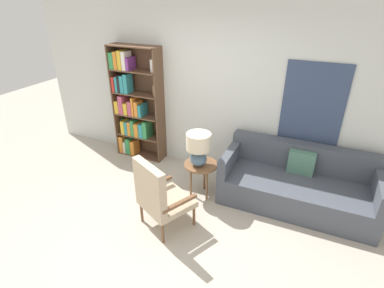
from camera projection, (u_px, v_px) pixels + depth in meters
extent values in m
plane|color=#B2A899|center=(146.00, 241.00, 3.67)|extent=(14.00, 14.00, 0.00)
cube|color=silver|center=(209.00, 90.00, 4.71)|extent=(6.40, 0.06, 2.70)
cube|color=#334260|center=(313.00, 104.00, 4.12)|extent=(0.82, 0.02, 1.15)
cube|color=brown|center=(118.00, 101.00, 5.33)|extent=(0.02, 0.30, 1.98)
cube|color=brown|center=(160.00, 108.00, 5.02)|extent=(0.02, 0.30, 1.98)
cube|color=brown|center=(133.00, 46.00, 4.73)|extent=(0.89, 0.30, 0.02)
cube|color=brown|center=(142.00, 154.00, 5.62)|extent=(0.89, 0.30, 0.02)
cube|color=brown|center=(143.00, 102.00, 5.29)|extent=(0.89, 0.01, 1.98)
cube|color=brown|center=(141.00, 135.00, 5.44)|extent=(0.89, 0.30, 0.02)
cube|color=orange|center=(123.00, 143.00, 5.64)|extent=(0.08, 0.18, 0.32)
cube|color=silver|center=(127.00, 146.00, 5.65)|extent=(0.04, 0.21, 0.22)
cube|color=#338C4C|center=(131.00, 145.00, 5.61)|extent=(0.09, 0.23, 0.30)
cube|color=orange|center=(135.00, 147.00, 5.57)|extent=(0.08, 0.20, 0.27)
cube|color=brown|center=(139.00, 115.00, 5.26)|extent=(0.89, 0.30, 0.02)
cylinder|color=#194723|center=(123.00, 125.00, 5.51)|extent=(0.06, 0.06, 0.26)
cube|color=gold|center=(125.00, 126.00, 5.45)|extent=(0.07, 0.19, 0.25)
cube|color=teal|center=(129.00, 127.00, 5.45)|extent=(0.05, 0.25, 0.25)
cube|color=orange|center=(132.00, 127.00, 5.41)|extent=(0.06, 0.21, 0.26)
cube|color=#338C4C|center=(135.00, 127.00, 5.37)|extent=(0.06, 0.20, 0.29)
cube|color=orange|center=(139.00, 129.00, 5.36)|extent=(0.09, 0.21, 0.25)
cube|color=teal|center=(144.00, 130.00, 5.32)|extent=(0.08, 0.22, 0.26)
cube|color=#338C4C|center=(148.00, 129.00, 5.29)|extent=(0.08, 0.24, 0.31)
cube|color=brown|center=(137.00, 94.00, 5.08)|extent=(0.89, 0.30, 0.02)
cube|color=gold|center=(120.00, 106.00, 5.33)|extent=(0.08, 0.25, 0.22)
cube|color=#B24C6B|center=(124.00, 104.00, 5.26)|extent=(0.09, 0.22, 0.33)
cube|color=gold|center=(129.00, 108.00, 5.27)|extent=(0.08, 0.25, 0.21)
cube|color=#B24C6B|center=(133.00, 107.00, 5.22)|extent=(0.07, 0.24, 0.25)
cube|color=orange|center=(136.00, 106.00, 5.18)|extent=(0.04, 0.25, 0.33)
cube|color=orange|center=(139.00, 108.00, 5.15)|extent=(0.07, 0.20, 0.26)
cube|color=teal|center=(143.00, 110.00, 5.16)|extent=(0.06, 0.24, 0.21)
cylinder|color=#334C6B|center=(157.00, 113.00, 5.09)|extent=(0.07, 0.07, 0.16)
cube|color=brown|center=(135.00, 70.00, 4.91)|extent=(0.89, 0.30, 0.02)
cube|color=red|center=(116.00, 84.00, 5.12)|extent=(0.05, 0.17, 0.26)
cube|color=teal|center=(120.00, 84.00, 5.12)|extent=(0.05, 0.23, 0.26)
cube|color=black|center=(121.00, 85.00, 5.08)|extent=(0.04, 0.17, 0.25)
cube|color=teal|center=(125.00, 83.00, 5.08)|extent=(0.07, 0.25, 0.29)
cube|color=teal|center=(128.00, 83.00, 5.02)|extent=(0.07, 0.19, 0.32)
cylinder|color=#8C6B4C|center=(155.00, 91.00, 4.91)|extent=(0.09, 0.09, 0.17)
cube|color=#338C4C|center=(115.00, 60.00, 4.95)|extent=(0.09, 0.23, 0.27)
cube|color=orange|center=(119.00, 60.00, 4.92)|extent=(0.07, 0.23, 0.29)
cube|color=gold|center=(123.00, 60.00, 4.89)|extent=(0.07, 0.23, 0.31)
cube|color=silver|center=(126.00, 60.00, 4.85)|extent=(0.07, 0.20, 0.30)
cube|color=#7A338C|center=(131.00, 64.00, 4.86)|extent=(0.05, 0.24, 0.20)
cylinder|color=white|center=(153.00, 66.00, 4.73)|extent=(0.11, 0.11, 0.20)
cylinder|color=brown|center=(194.00, 216.00, 3.86)|extent=(0.04, 0.04, 0.30)
cylinder|color=brown|center=(172.00, 198.00, 4.20)|extent=(0.04, 0.04, 0.30)
cylinder|color=brown|center=(163.00, 233.00, 3.59)|extent=(0.04, 0.04, 0.30)
cylinder|color=brown|center=(142.00, 212.00, 3.93)|extent=(0.04, 0.04, 0.30)
cube|color=tan|center=(167.00, 202.00, 3.81)|extent=(0.76, 0.76, 0.08)
cube|color=tan|center=(150.00, 187.00, 3.52)|extent=(0.55, 0.34, 0.60)
cube|color=brown|center=(179.00, 203.00, 3.56)|extent=(0.27, 0.48, 0.04)
cube|color=brown|center=(155.00, 184.00, 3.93)|extent=(0.27, 0.48, 0.04)
cube|color=#474C56|center=(295.00, 192.00, 4.23)|extent=(2.06, 0.92, 0.40)
cube|color=#474C56|center=(303.00, 156.00, 4.34)|extent=(2.06, 0.20, 0.40)
cube|color=#474C56|center=(231.00, 157.00, 4.43)|extent=(0.12, 0.92, 0.28)
cube|color=#474C56|center=(380.00, 189.00, 3.73)|extent=(0.12, 0.92, 0.28)
cube|color=#4C7A66|center=(301.00, 163.00, 4.23)|extent=(0.36, 0.12, 0.34)
cylinder|color=brown|center=(201.00, 164.00, 4.29)|extent=(0.49, 0.49, 0.02)
cylinder|color=brown|center=(204.00, 175.00, 4.53)|extent=(0.03, 0.03, 0.51)
cylinder|color=brown|center=(191.00, 181.00, 4.40)|extent=(0.03, 0.03, 0.51)
cylinder|color=brown|center=(207.00, 185.00, 4.30)|extent=(0.03, 0.03, 0.51)
ellipsoid|color=slate|center=(198.00, 159.00, 4.21)|extent=(0.24, 0.24, 0.20)
cylinder|color=tan|center=(198.00, 151.00, 4.15)|extent=(0.02, 0.02, 0.06)
cylinder|color=beige|center=(199.00, 141.00, 4.08)|extent=(0.35, 0.35, 0.23)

